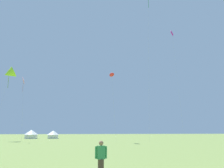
# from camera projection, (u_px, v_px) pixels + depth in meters

# --- Properties ---
(kite_pink_diamond) EXTENTS (1.15, 1.63, 14.19)m
(kite_pink_diamond) POSITION_uv_depth(u_px,v_px,m) (23.00, 82.00, 48.42)
(kite_pink_diamond) COLOR pink
(kite_pink_diamond) RESTS_ON ground
(kite_magenta_diamond) EXTENTS (1.63, 2.97, 32.58)m
(kite_magenta_diamond) POSITION_uv_depth(u_px,v_px,m) (172.00, 36.00, 65.62)
(kite_magenta_diamond) COLOR #E02DA3
(kite_magenta_diamond) RESTS_ON ground
(kite_red_parafoil) EXTENTS (1.37, 2.56, 14.81)m
(kite_red_parafoil) POSITION_uv_depth(u_px,v_px,m) (112.00, 75.00, 47.31)
(kite_red_parafoil) COLOR red
(kite_red_parafoil) RESTS_ON ground
(kite_lime_delta) EXTENTS (3.93, 3.47, 18.72)m
(kite_lime_delta) POSITION_uv_depth(u_px,v_px,m) (9.00, 73.00, 55.77)
(kite_lime_delta) COLOR #99DB2D
(kite_lime_delta) RESTS_ON ground
(person_spectator) EXTENTS (0.57, 0.28, 1.73)m
(person_spectator) POSITION_uv_depth(u_px,v_px,m) (101.00, 160.00, 9.99)
(person_spectator) COLOR #473828
(person_spectator) RESTS_ON ground
(festival_tent_left) EXTENTS (4.19, 4.19, 2.72)m
(festival_tent_left) POSITION_uv_depth(u_px,v_px,m) (31.00, 134.00, 67.17)
(festival_tent_left) COLOR white
(festival_tent_left) RESTS_ON ground
(festival_tent_center) EXTENTS (3.84, 3.84, 2.50)m
(festival_tent_center) POSITION_uv_depth(u_px,v_px,m) (53.00, 134.00, 68.46)
(festival_tent_center) COLOR white
(festival_tent_center) RESTS_ON ground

